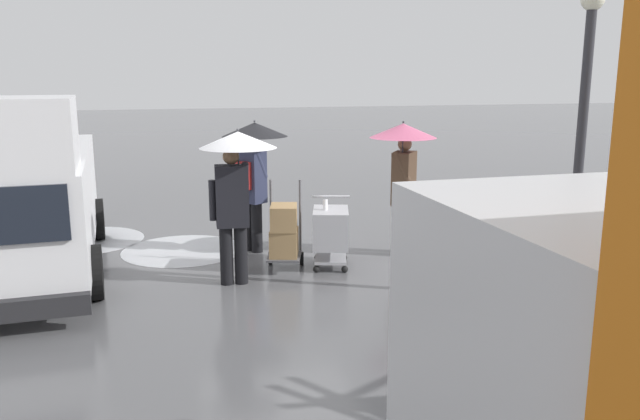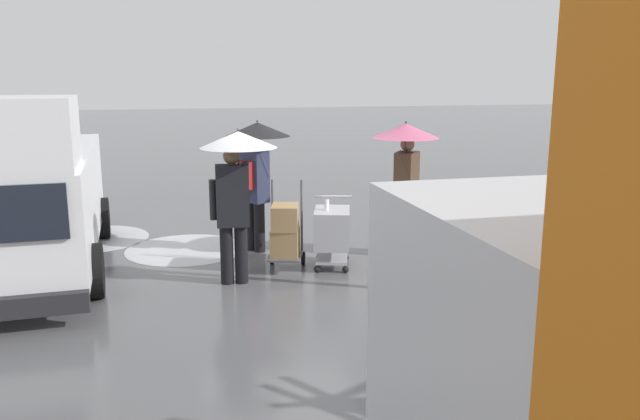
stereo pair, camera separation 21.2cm
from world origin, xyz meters
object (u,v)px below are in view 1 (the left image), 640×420
object	(u,v)px
shopping_cart_vendor	(331,230)
pedestrian_black_side	(403,157)
hand_dolly_boxes	(284,232)
pedestrian_pink_side	(253,156)
pedestrian_white_side	(235,171)
cargo_van_parked_right	(17,196)
street_lamp	(583,115)

from	to	relation	value
shopping_cart_vendor	pedestrian_black_side	distance (m)	1.66
hand_dolly_boxes	pedestrian_pink_side	size ratio (longest dim) A/B	0.61
pedestrian_pink_side	pedestrian_white_side	xyz separation A→B (m)	(0.48, 1.55, 0.01)
hand_dolly_boxes	pedestrian_black_side	distance (m)	2.25
shopping_cart_vendor	hand_dolly_boxes	world-z (taller)	hand_dolly_boxes
cargo_van_parked_right	street_lamp	size ratio (longest dim) A/B	1.41
cargo_van_parked_right	pedestrian_black_side	distance (m)	5.70
pedestrian_pink_side	pedestrian_black_side	world-z (taller)	same
cargo_van_parked_right	pedestrian_pink_side	size ratio (longest dim) A/B	2.53
hand_dolly_boxes	pedestrian_pink_side	distance (m)	1.52
shopping_cart_vendor	street_lamp	world-z (taller)	street_lamp
pedestrian_black_side	pedestrian_white_side	bearing A→B (deg)	15.55
shopping_cart_vendor	hand_dolly_boxes	xyz separation A→B (m)	(0.71, -0.00, 0.01)
street_lamp	shopping_cart_vendor	bearing A→B (deg)	-40.80
cargo_van_parked_right	hand_dolly_boxes	size ratio (longest dim) A/B	4.13
hand_dolly_boxes	pedestrian_black_side	xyz separation A→B (m)	(-1.98, -0.33, 1.01)
hand_dolly_boxes	street_lamp	xyz separation A→B (m)	(-3.27, 2.21, 1.79)
shopping_cart_vendor	pedestrian_white_side	distance (m)	1.83
shopping_cart_vendor	hand_dolly_boxes	size ratio (longest dim) A/B	0.79
cargo_van_parked_right	pedestrian_white_side	world-z (taller)	cargo_van_parked_right
pedestrian_black_side	street_lamp	distance (m)	2.95
pedestrian_black_side	pedestrian_white_side	xyz separation A→B (m)	(2.73, 0.76, 0.00)
cargo_van_parked_right	pedestrian_white_side	xyz separation A→B (m)	(-2.94, 1.13, 0.41)
cargo_van_parked_right	pedestrian_white_side	distance (m)	3.18
hand_dolly_boxes	pedestrian_black_side	world-z (taller)	pedestrian_black_side
cargo_van_parked_right	pedestrian_black_side	bearing A→B (deg)	176.25
cargo_van_parked_right	street_lamp	bearing A→B (deg)	157.32
pedestrian_white_side	street_lamp	size ratio (longest dim) A/B	0.56
pedestrian_white_side	street_lamp	xyz separation A→B (m)	(-4.01, 1.77, 0.79)
pedestrian_black_side	hand_dolly_boxes	bearing A→B (deg)	9.34
pedestrian_pink_side	street_lamp	bearing A→B (deg)	136.71
pedestrian_black_side	cargo_van_parked_right	bearing A→B (deg)	-3.75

